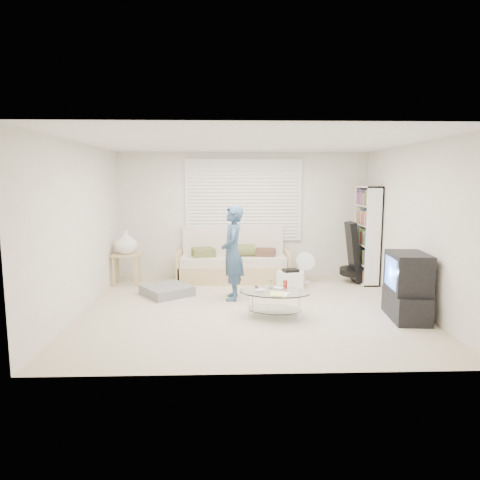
{
  "coord_description": "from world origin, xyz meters",
  "views": [
    {
      "loc": [
        -0.35,
        -6.35,
        1.95
      ],
      "look_at": [
        -0.13,
        0.3,
        1.02
      ],
      "focal_mm": 32.0,
      "sensor_mm": 36.0,
      "label": 1
    }
  ],
  "objects_px": {
    "futon_sofa": "(233,263)",
    "bookshelf": "(367,235)",
    "coffee_table": "(275,296)",
    "tv_unit": "(407,287)"
  },
  "relations": [
    {
      "from": "tv_unit",
      "to": "coffee_table",
      "type": "height_order",
      "value": "tv_unit"
    },
    {
      "from": "futon_sofa",
      "to": "coffee_table",
      "type": "distance_m",
      "value": 2.37
    },
    {
      "from": "bookshelf",
      "to": "coffee_table",
      "type": "bearing_deg",
      "value": -134.04
    },
    {
      "from": "futon_sofa",
      "to": "bookshelf",
      "type": "distance_m",
      "value": 2.61
    },
    {
      "from": "futon_sofa",
      "to": "coffee_table",
      "type": "bearing_deg",
      "value": -76.53
    },
    {
      "from": "futon_sofa",
      "to": "tv_unit",
      "type": "distance_m",
      "value": 3.43
    },
    {
      "from": "bookshelf",
      "to": "coffee_table",
      "type": "height_order",
      "value": "bookshelf"
    },
    {
      "from": "futon_sofa",
      "to": "tv_unit",
      "type": "height_order",
      "value": "futon_sofa"
    },
    {
      "from": "futon_sofa",
      "to": "tv_unit",
      "type": "bearing_deg",
      "value": -45.26
    },
    {
      "from": "futon_sofa",
      "to": "bookshelf",
      "type": "relative_size",
      "value": 1.17
    }
  ]
}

